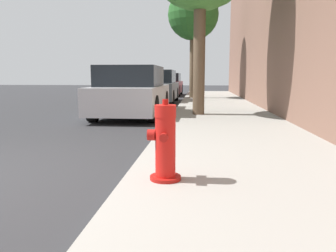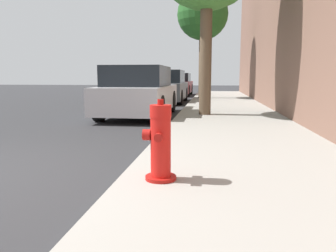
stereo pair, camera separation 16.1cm
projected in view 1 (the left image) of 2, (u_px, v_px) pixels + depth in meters
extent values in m
cube|color=#99968E|center=(263.00, 188.00, 3.12)|extent=(2.73, 40.00, 0.12)
cylinder|color=#A91511|center=(165.00, 178.00, 3.18)|extent=(0.30, 0.30, 0.04)
cylinder|color=red|center=(165.00, 147.00, 3.14)|extent=(0.20, 0.20, 0.57)
cylinder|color=red|center=(165.00, 111.00, 3.09)|extent=(0.21, 0.21, 0.12)
cylinder|color=#A91511|center=(165.00, 102.00, 3.07)|extent=(0.06, 0.06, 0.05)
cylinder|color=#A91511|center=(164.00, 138.00, 2.99)|extent=(0.08, 0.06, 0.08)
cylinder|color=#A91511|center=(167.00, 133.00, 3.25)|extent=(0.08, 0.06, 0.08)
cylinder|color=#A91511|center=(151.00, 135.00, 3.13)|extent=(0.07, 0.11, 0.11)
cube|color=#B7B7BC|center=(133.00, 98.00, 9.21)|extent=(1.69, 3.91, 0.67)
cube|color=black|center=(131.00, 76.00, 8.96)|extent=(1.55, 2.15, 0.54)
cylinder|color=black|center=(117.00, 101.00, 10.50)|extent=(0.20, 0.67, 0.67)
cylinder|color=black|center=(164.00, 102.00, 10.36)|extent=(0.20, 0.67, 0.67)
cylinder|color=black|center=(93.00, 108.00, 8.12)|extent=(0.20, 0.67, 0.67)
cylinder|color=black|center=(154.00, 109.00, 7.97)|extent=(0.20, 0.67, 0.67)
cube|color=#4C5156|center=(155.00, 91.00, 14.28)|extent=(1.82, 4.01, 0.69)
cube|color=black|center=(155.00, 76.00, 14.04)|extent=(1.67, 2.20, 0.53)
cylinder|color=black|center=(141.00, 94.00, 15.62)|extent=(0.20, 0.60, 0.60)
cylinder|color=black|center=(176.00, 94.00, 15.46)|extent=(0.20, 0.60, 0.60)
cylinder|color=black|center=(131.00, 97.00, 13.17)|extent=(0.20, 0.60, 0.60)
cylinder|color=black|center=(172.00, 97.00, 13.01)|extent=(0.20, 0.60, 0.60)
cube|color=maroon|center=(166.00, 87.00, 19.60)|extent=(1.81, 3.99, 0.65)
cube|color=black|center=(166.00, 77.00, 19.36)|extent=(1.66, 2.20, 0.49)
cylinder|color=black|center=(155.00, 89.00, 20.92)|extent=(0.20, 0.65, 0.65)
cylinder|color=black|center=(181.00, 89.00, 20.76)|extent=(0.20, 0.65, 0.65)
cylinder|color=black|center=(149.00, 91.00, 18.48)|extent=(0.20, 0.65, 0.65)
cylinder|color=black|center=(178.00, 91.00, 18.33)|extent=(0.20, 0.65, 0.65)
cylinder|color=brown|center=(199.00, 54.00, 8.49)|extent=(0.31, 0.31, 3.16)
cylinder|color=brown|center=(193.00, 65.00, 15.40)|extent=(0.29, 0.29, 3.07)
sphere|color=#265B23|center=(193.00, 14.00, 15.06)|extent=(2.34, 2.34, 2.34)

